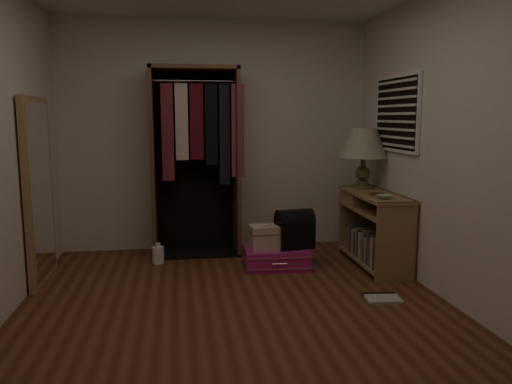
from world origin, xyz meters
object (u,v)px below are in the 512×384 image
black_bag (294,228)px  open_wardrobe (198,145)px  pink_suitcase (276,257)px  white_jug (158,254)px  table_lamp (364,144)px  floor_mirror (39,191)px  console_bookshelf (373,227)px  train_case (268,237)px

black_bag → open_wardrobe: bearing=133.7°
pink_suitcase → white_jug: 1.24m
open_wardrobe → table_lamp: bearing=-12.6°
open_wardrobe → white_jug: (-0.45, -0.36, -1.12)m
black_bag → white_jug: bearing=157.0°
table_lamp → floor_mirror: bearing=-173.4°
open_wardrobe → table_lamp: (1.75, -0.39, 0.02)m
open_wardrobe → floor_mirror: size_ratio=1.21×
floor_mirror → black_bag: floor_mirror is taller
table_lamp → open_wardrobe: bearing=167.4°
console_bookshelf → open_wardrobe: open_wardrobe is taller
open_wardrobe → train_case: (0.65, -0.71, -0.89)m
console_bookshelf → black_bag: bearing=177.8°
pink_suitcase → open_wardrobe: bearing=140.8°
black_bag → table_lamp: 1.21m
table_lamp → white_jug: size_ratio=3.04×
floor_mirror → console_bookshelf: bearing=0.6°
console_bookshelf → black_bag: (-0.82, 0.03, 0.01)m
white_jug → pink_suitcase: bearing=-15.3°
train_case → table_lamp: bearing=12.0°
pink_suitcase → table_lamp: bearing=20.0°
console_bookshelf → white_jug: console_bookshelf is taller
console_bookshelf → black_bag: console_bookshelf is taller
open_wardrobe → console_bookshelf: bearing=-22.8°
black_bag → white_jug: (-1.38, 0.34, -0.31)m
console_bookshelf → floor_mirror: (-3.24, -0.03, 0.46)m
open_wardrobe → table_lamp: 1.80m
open_wardrobe → train_case: 1.31m
train_case → pink_suitcase: bearing=7.1°
black_bag → table_lamp: size_ratio=0.61×
open_wardrobe → black_bag: 1.41m
floor_mirror → white_jug: (1.04, 0.41, -0.76)m
pink_suitcase → train_case: size_ratio=1.86×
console_bookshelf → black_bag: 0.82m
white_jug → open_wardrobe: bearing=38.6°
pink_suitcase → train_case: bearing=-165.3°
open_wardrobe → white_jug: bearing=-141.4°
train_case → table_lamp: 1.46m
open_wardrobe → black_bag: bearing=-37.3°
console_bookshelf → train_case: console_bookshelf is taller
floor_mirror → black_bag: size_ratio=4.28×
console_bookshelf → train_case: size_ratio=3.03×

